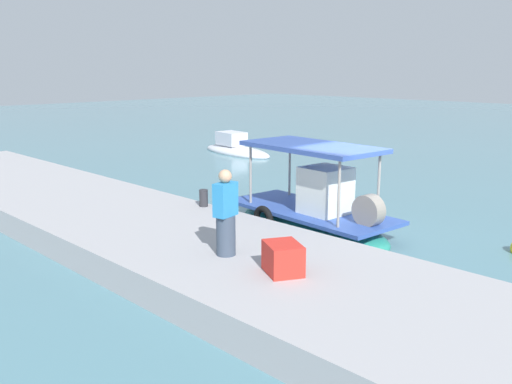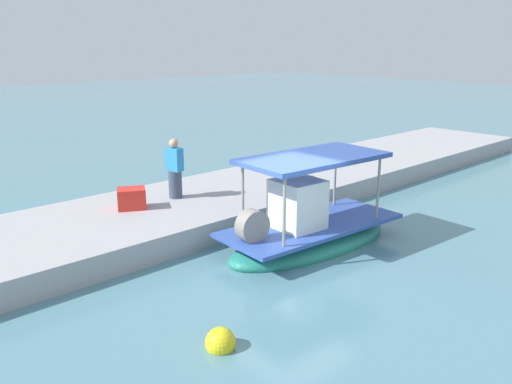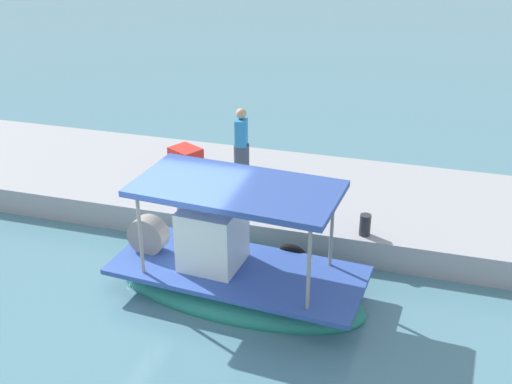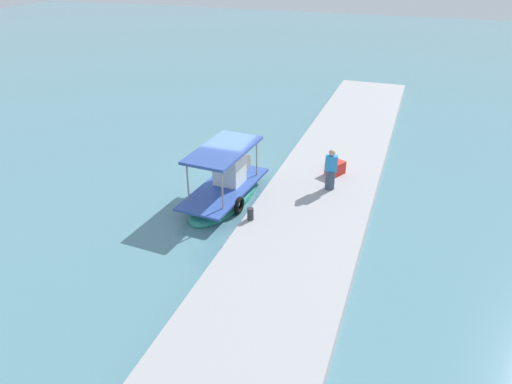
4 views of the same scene
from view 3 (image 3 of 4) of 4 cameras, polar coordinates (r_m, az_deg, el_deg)
ground_plane at (r=12.75m, az=-7.48°, el=-9.37°), size 120.00×120.00×0.00m
dock_quay at (r=16.11m, az=-1.40°, el=0.07°), size 36.00×4.46×0.65m
main_fishing_boat at (r=12.52m, az=-2.06°, el=-7.49°), size 5.30×2.41×2.74m
fisherman_near_bollard at (r=15.99m, az=-1.33°, el=4.27°), size 0.46×0.54×1.78m
mooring_bollard at (r=13.53m, az=9.85°, el=-2.95°), size 0.24×0.24×0.47m
cargo_crate at (r=16.62m, az=-6.38°, el=3.05°), size 0.96×0.90×0.57m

